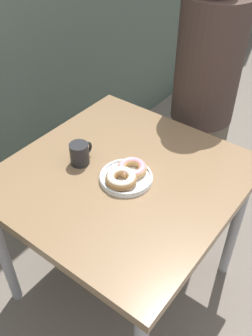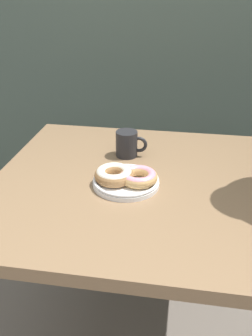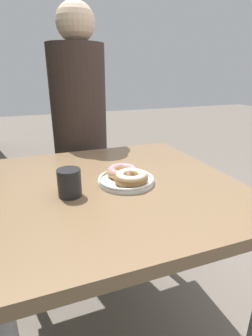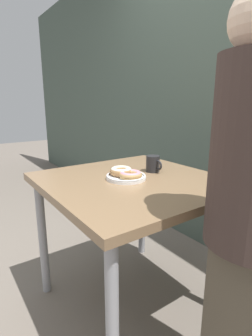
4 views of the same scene
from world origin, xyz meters
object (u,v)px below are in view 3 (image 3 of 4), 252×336
dining_table (117,204)px  coffee_mug (69,182)px  person_figure (80,138)px  donut_plate (127,176)px

dining_table → coffee_mug: (-0.05, 0.18, 0.14)m
person_figure → coffee_mug: bearing=166.2°
donut_plate → dining_table: bearing=58.4°
coffee_mug → person_figure: (0.73, -0.18, -0.03)m
dining_table → donut_plate: bearing=-121.6°
dining_table → donut_plate: donut_plate is taller
donut_plate → person_figure: (0.70, 0.04, -0.01)m
coffee_mug → donut_plate: bearing=-82.5°
dining_table → person_figure: bearing=0.2°
dining_table → person_figure: (0.68, 0.00, 0.11)m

